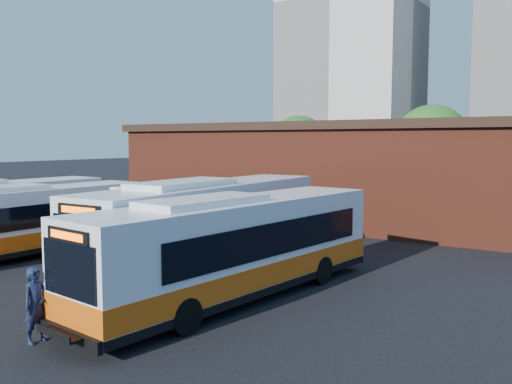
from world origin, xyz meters
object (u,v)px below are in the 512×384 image
Objects in this scene: transit_worker at (36,305)px; bus_east at (237,251)px; bus_west at (29,223)px; bus_midwest at (175,221)px; bus_mideast at (209,228)px.

bus_east is at bearing -21.81° from transit_worker.
bus_east is 6.56× the size of transit_worker.
bus_west is at bearing 53.38° from transit_worker.
bus_mideast reaches higher than bus_midwest.
bus_mideast is (8.44, 2.54, 0.21)m from bus_west.
bus_mideast is at bearing -34.21° from bus_midwest.
bus_west reaches higher than transit_worker.
bus_east is at bearing -40.92° from bus_midwest.
bus_west is 8.82m from bus_mideast.
bus_west is at bearing -147.40° from bus_midwest.
bus_west is at bearing -165.13° from bus_mideast.
bus_mideast is 9.07m from transit_worker.
bus_mideast is (3.40, -1.71, 0.19)m from bus_midwest.
bus_midwest is 6.22× the size of transit_worker.
bus_mideast reaches higher than transit_worker.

